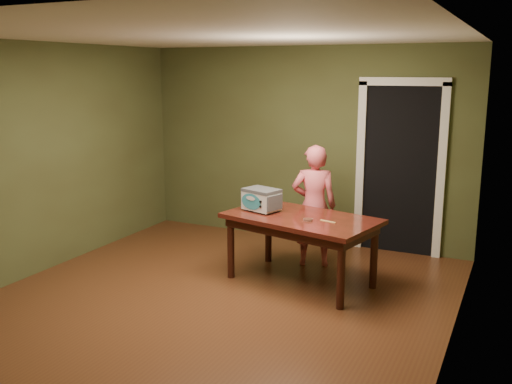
% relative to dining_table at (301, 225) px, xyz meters
% --- Properties ---
extents(floor, '(5.00, 5.00, 0.00)m').
position_rel_dining_table_xyz_m(floor, '(-0.59, -0.93, -0.65)').
color(floor, '#552E18').
rests_on(floor, ground).
extents(room_shell, '(4.52, 5.02, 2.61)m').
position_rel_dining_table_xyz_m(room_shell, '(-0.59, -0.93, 1.06)').
color(room_shell, '#4A552D').
rests_on(room_shell, ground).
extents(doorway, '(1.10, 0.66, 2.25)m').
position_rel_dining_table_xyz_m(doorway, '(0.71, 1.85, 0.41)').
color(doorway, black).
rests_on(doorway, ground).
extents(dining_table, '(1.76, 1.23, 0.75)m').
position_rel_dining_table_xyz_m(dining_table, '(0.00, 0.00, 0.00)').
color(dining_table, '#39140C').
rests_on(dining_table, floor).
extents(toy_oven, '(0.46, 0.37, 0.25)m').
position_rel_dining_table_xyz_m(toy_oven, '(-0.49, 0.04, 0.24)').
color(toy_oven, '#4C4F54').
rests_on(toy_oven, dining_table).
extents(baking_pan, '(0.10, 0.10, 0.02)m').
position_rel_dining_table_xyz_m(baking_pan, '(0.13, -0.14, 0.11)').
color(baking_pan, silver).
rests_on(baking_pan, dining_table).
extents(spatula, '(0.18, 0.07, 0.01)m').
position_rel_dining_table_xyz_m(spatula, '(0.33, -0.09, 0.10)').
color(spatula, '#DDB060').
rests_on(spatula, dining_table).
extents(child, '(0.61, 0.50, 1.45)m').
position_rel_dining_table_xyz_m(child, '(-0.08, 0.62, 0.07)').
color(child, '#E25D67').
rests_on(child, floor).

